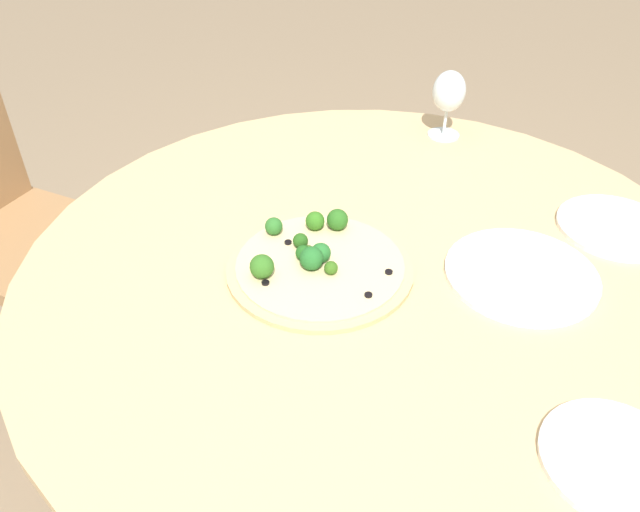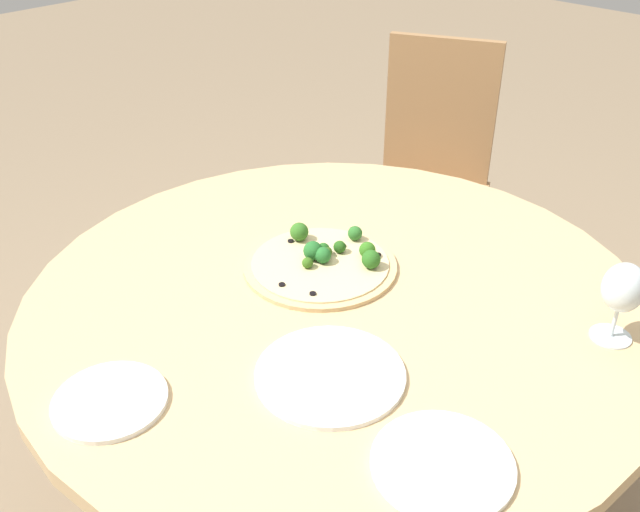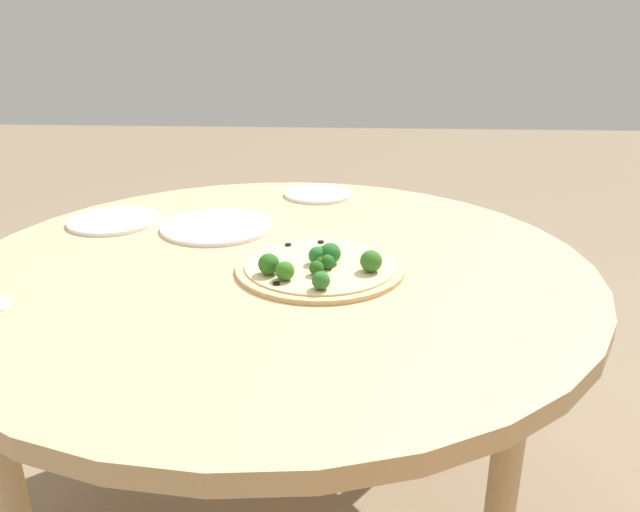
{
  "view_description": "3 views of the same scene",
  "coord_description": "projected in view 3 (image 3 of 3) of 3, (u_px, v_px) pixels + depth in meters",
  "views": [
    {
      "loc": [
        0.67,
        0.64,
        1.44
      ],
      "look_at": [
        0.1,
        -0.05,
        0.75
      ],
      "focal_mm": 35.0,
      "sensor_mm": 36.0,
      "label": 1
    },
    {
      "loc": [
        -0.84,
        0.93,
        1.59
      ],
      "look_at": [
        0.1,
        -0.05,
        0.75
      ],
      "focal_mm": 40.0,
      "sensor_mm": 36.0,
      "label": 2
    },
    {
      "loc": [
        0.17,
        -1.23,
        1.21
      ],
      "look_at": [
        0.1,
        -0.05,
        0.75
      ],
      "focal_mm": 35.0,
      "sensor_mm": 36.0,
      "label": 3
    }
  ],
  "objects": [
    {
      "name": "dining_table",
      "position": [
        277.0,
        282.0,
        1.35
      ],
      "size": [
        1.34,
        1.34,
        0.72
      ],
      "color": "tan",
      "rests_on": "ground_plane"
    },
    {
      "name": "pizza",
      "position": [
        320.0,
        266.0,
        1.27
      ],
      "size": [
        0.35,
        0.35,
        0.06
      ],
      "color": "tan",
      "rests_on": "dining_table"
    },
    {
      "name": "plate_far",
      "position": [
        217.0,
        226.0,
        1.53
      ],
      "size": [
        0.28,
        0.28,
        0.01
      ],
      "color": "white",
      "rests_on": "dining_table"
    },
    {
      "name": "plate_near",
      "position": [
        318.0,
        194.0,
        1.81
      ],
      "size": [
        0.2,
        0.2,
        0.01
      ],
      "color": "white",
      "rests_on": "dining_table"
    },
    {
      "name": "plate_side",
      "position": [
        114.0,
        221.0,
        1.58
      ],
      "size": [
        0.23,
        0.23,
        0.01
      ],
      "color": "white",
      "rests_on": "dining_table"
    }
  ]
}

